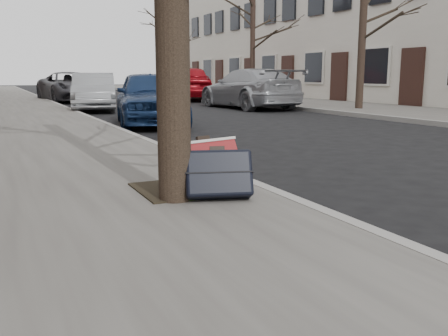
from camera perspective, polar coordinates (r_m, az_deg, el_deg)
name	(u,v)px	position (r m, az deg, el deg)	size (l,w,h in m)	color
ground	(439,208)	(4.90, 23.38, -4.23)	(120.00, 120.00, 0.00)	black
far_sidewalk	(286,102)	(21.42, 7.07, 7.53)	(4.00, 70.00, 0.12)	#65625C
house_far	(373,23)	(25.52, 16.62, 15.62)	(6.70, 40.00, 7.20)	beige
dirt_patch	(184,188)	(4.71, -4.64, -2.34)	(0.85, 0.85, 0.01)	black
suitcase_red	(210,166)	(4.56, -1.62, 0.24)	(0.62, 0.17, 0.45)	maroon
suitcase_navy	(218,174)	(4.28, -0.65, -0.65)	(0.57, 0.18, 0.41)	black
car_near_front	(150,97)	(12.11, -8.44, 7.99)	(1.54, 3.83, 1.31)	#14284E
car_near_mid	(94,92)	(17.33, -14.66, 8.43)	(1.32, 3.79, 1.25)	#9A9EA2
car_near_back	(71,87)	(23.30, -17.11, 8.85)	(2.17, 4.72, 1.31)	#333237
car_far_front	(248,89)	(17.98, 2.80, 9.05)	(1.95, 4.80, 1.39)	#989A9F
car_far_back	(187,83)	(23.60, -4.22, 9.65)	(1.89, 4.69, 1.60)	maroon
tree_far_a	(363,27)	(16.78, 15.57, 15.24)	(0.24, 0.24, 5.05)	black
tree_far_b	(253,42)	(22.77, 3.29, 14.13)	(0.22, 0.22, 4.93)	black
tree_far_c	(170,54)	(32.89, -6.14, 12.82)	(0.23, 0.23, 4.73)	black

